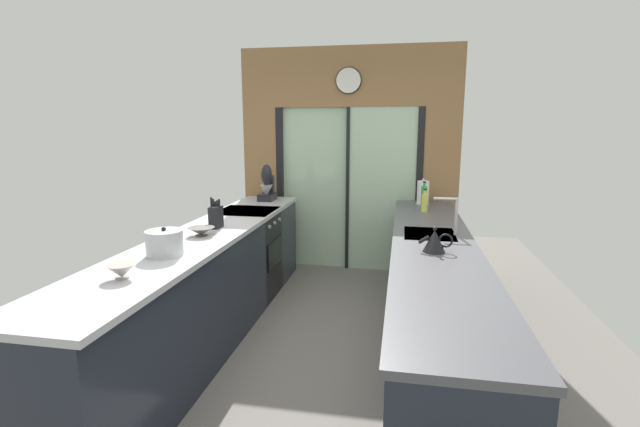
# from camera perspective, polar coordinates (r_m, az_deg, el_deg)

# --- Properties ---
(ground_plane) EXTENTS (5.04, 7.60, 0.02)m
(ground_plane) POSITION_cam_1_polar(r_m,az_deg,el_deg) (4.13, 0.27, -14.53)
(ground_plane) COLOR slate
(back_wall_unit) EXTENTS (2.64, 0.12, 2.70)m
(back_wall_unit) POSITION_cam_1_polar(r_m,az_deg,el_deg) (5.51, 3.63, 8.45)
(back_wall_unit) COLOR olive
(back_wall_unit) RESTS_ON ground_plane
(left_counter_run) EXTENTS (0.62, 3.80, 0.92)m
(left_counter_run) POSITION_cam_1_polar(r_m,az_deg,el_deg) (3.79, -14.89, -9.50)
(left_counter_run) COLOR #1E232D
(left_counter_run) RESTS_ON ground_plane
(right_counter_run) EXTENTS (0.62, 3.80, 0.92)m
(right_counter_run) POSITION_cam_1_polar(r_m,az_deg,el_deg) (3.62, 13.97, -10.48)
(right_counter_run) COLOR #1E232D
(right_counter_run) RESTS_ON ground_plane
(sink_faucet) EXTENTS (0.19, 0.02, 0.30)m
(sink_faucet) POSITION_cam_1_polar(r_m,az_deg,el_deg) (3.70, 16.53, 0.36)
(sink_faucet) COLOR #B7BABC
(sink_faucet) RESTS_ON right_counter_run
(oven_range) EXTENTS (0.60, 0.60, 0.92)m
(oven_range) POSITION_cam_1_polar(r_m,az_deg,el_deg) (4.77, -9.16, -5.11)
(oven_range) COLOR black
(oven_range) RESTS_ON ground_plane
(mixing_bowl_near) EXTENTS (0.17, 0.17, 0.09)m
(mixing_bowl_near) POSITION_cam_1_polar(r_m,az_deg,el_deg) (2.79, -23.95, -6.70)
(mixing_bowl_near) COLOR gray
(mixing_bowl_near) RESTS_ON left_counter_run
(mixing_bowl_far) EXTENTS (0.21, 0.21, 0.07)m
(mixing_bowl_far) POSITION_cam_1_polar(r_m,az_deg,el_deg) (3.66, -14.89, -2.20)
(mixing_bowl_far) COLOR #514C47
(mixing_bowl_far) RESTS_ON left_counter_run
(knife_block) EXTENTS (0.09, 0.14, 0.26)m
(knife_block) POSITION_cam_1_polar(r_m,az_deg,el_deg) (3.90, -13.13, -0.39)
(knife_block) COLOR black
(knife_block) RESTS_ON left_counter_run
(stand_mixer) EXTENTS (0.17, 0.27, 0.42)m
(stand_mixer) POSITION_cam_1_polar(r_m,az_deg,el_deg) (5.27, -6.74, 3.42)
(stand_mixer) COLOR black
(stand_mixer) RESTS_ON left_counter_run
(stock_pot) EXTENTS (0.25, 0.25, 0.20)m
(stock_pot) POSITION_cam_1_polar(r_m,az_deg,el_deg) (3.17, -19.19, -3.56)
(stock_pot) COLOR #B7BABC
(stock_pot) RESTS_ON left_counter_run
(kettle) EXTENTS (0.23, 0.16, 0.18)m
(kettle) POSITION_cam_1_polar(r_m,az_deg,el_deg) (3.18, 14.39, -3.42)
(kettle) COLOR black
(kettle) RESTS_ON right_counter_run
(soap_bottle_near) EXTENTS (0.07, 0.07, 0.23)m
(soap_bottle_near) POSITION_cam_1_polar(r_m,az_deg,el_deg) (4.65, 13.18, 1.42)
(soap_bottle_near) COLOR #D1CC4C
(soap_bottle_near) RESTS_ON right_counter_run
(soap_bottle_far) EXTENTS (0.06, 0.06, 0.28)m
(soap_bottle_far) POSITION_cam_1_polar(r_m,az_deg,el_deg) (4.84, 13.09, 2.10)
(soap_bottle_far) COLOR #339E56
(soap_bottle_far) RESTS_ON right_counter_run
(paper_towel_roll) EXTENTS (0.15, 0.15, 0.29)m
(paper_towel_roll) POSITION_cam_1_polar(r_m,az_deg,el_deg) (5.09, 12.98, 2.59)
(paper_towel_roll) COLOR #B7BABC
(paper_towel_roll) RESTS_ON right_counter_run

